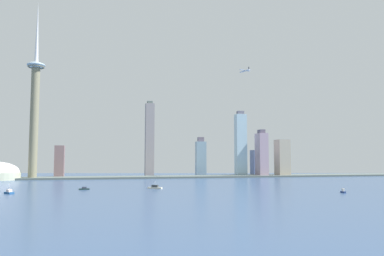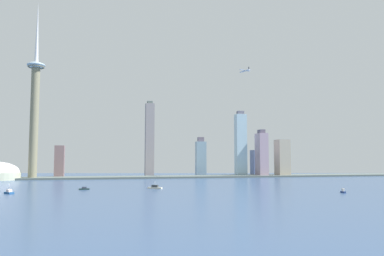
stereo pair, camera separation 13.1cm
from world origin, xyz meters
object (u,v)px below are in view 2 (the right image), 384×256
object	(u,v)px
boat_3	(9,192)
skyscraper_3	(59,162)
boat_0	(155,187)
boat_2	(343,191)
observation_tower	(35,102)
airplane	(245,71)
skyscraper_0	(255,162)
boat_1	(84,189)
skyscraper_4	(262,154)
skyscraper_6	(241,145)
skyscraper_2	(282,158)
skyscraper_5	(201,158)
skyscraper_1	(150,139)

from	to	relation	value
boat_3	skyscraper_3	bearing A→B (deg)	143.12
boat_0	skyscraper_3	bearing A→B (deg)	-33.41
skyscraper_3	boat_2	size ratio (longest dim) A/B	8.11
observation_tower	skyscraper_3	bearing A→B (deg)	45.97
boat_3	airplane	bearing A→B (deg)	90.52
skyscraper_0	boat_3	xyz separation A→B (m)	(-449.37, -412.67, -27.41)
boat_0	boat_1	size ratio (longest dim) A/B	1.42
skyscraper_4	boat_3	distance (m)	518.73
boat_2	skyscraper_6	bearing A→B (deg)	1.48
skyscraper_2	skyscraper_4	bearing A→B (deg)	179.24
skyscraper_2	boat_2	xyz separation A→B (m)	(-118.52, -374.80, -37.13)
skyscraper_0	skyscraper_2	world-z (taller)	skyscraper_2
skyscraper_5	skyscraper_6	size ratio (longest dim) A/B	0.61
skyscraper_6	boat_2	bearing A→B (deg)	-94.67
boat_3	skyscraper_2	bearing A→B (deg)	88.49
skyscraper_1	boat_3	distance (m)	414.90
boat_3	skyscraper_4	bearing A→B (deg)	91.37
boat_0	skyscraper_4	bearing A→B (deg)	-102.12
skyscraper_1	skyscraper_6	world-z (taller)	skyscraper_1
skyscraper_4	boat_3	bearing A→B (deg)	-144.03
skyscraper_0	boat_2	bearing A→B (deg)	-102.00
skyscraper_2	skyscraper_6	size ratio (longest dim) A/B	0.56
skyscraper_5	airplane	size ratio (longest dim) A/B	3.28
skyscraper_1	boat_1	size ratio (longest dim) A/B	12.77
skyscraper_6	observation_tower	bearing A→B (deg)	-177.08
skyscraper_0	skyscraper_3	distance (m)	441.28
skyscraper_6	boat_3	xyz separation A→B (m)	(-378.42, -320.53, -65.37)
boat_1	airplane	distance (m)	419.28
skyscraper_0	boat_2	distance (m)	496.17
skyscraper_2	boat_2	bearing A→B (deg)	-107.55
boat_1	skyscraper_3	bearing A→B (deg)	-86.86
skyscraper_0	boat_3	distance (m)	610.72
boat_3	skyscraper_6	bearing A→B (deg)	95.67
observation_tower	boat_3	distance (m)	331.59
skyscraper_5	boat_1	size ratio (longest dim) A/B	6.82
skyscraper_1	observation_tower	bearing A→B (deg)	-164.42
skyscraper_6	boat_0	bearing A→B (deg)	-127.42
boat_0	skyscraper_1	bearing A→B (deg)	-63.98
skyscraper_3	airplane	xyz separation A→B (m)	(350.58, -86.41, 178.60)
skyscraper_2	skyscraper_5	size ratio (longest dim) A/B	0.92
skyscraper_1	boat_2	distance (m)	466.05
observation_tower	airplane	xyz separation A→B (m)	(391.95, -43.61, 69.43)
skyscraper_3	skyscraper_0	bearing A→B (deg)	9.14
skyscraper_4	boat_1	distance (m)	437.61
skyscraper_5	observation_tower	bearing A→B (deg)	-167.86
skyscraper_6	boat_0	xyz separation A→B (m)	(-220.70, -288.46, -65.33)
skyscraper_1	skyscraper_4	bearing A→B (deg)	-14.08
skyscraper_2	boat_3	distance (m)	556.07
boat_2	airplane	distance (m)	389.05
skyscraper_3	skyscraper_4	xyz separation A→B (m)	(404.57, -39.09, 15.25)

